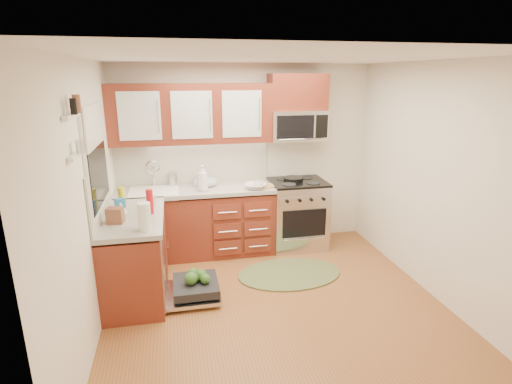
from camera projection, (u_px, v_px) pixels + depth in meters
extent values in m
plane|color=brown|center=(275.00, 303.00, 4.27)|extent=(3.50, 3.50, 0.00)
plane|color=white|center=(279.00, 57.00, 3.57)|extent=(3.50, 3.50, 0.00)
cube|color=silver|center=(245.00, 157.00, 5.56)|extent=(3.50, 0.04, 2.50)
cube|color=silver|center=(355.00, 275.00, 2.27)|extent=(3.50, 0.04, 2.50)
cube|color=silver|center=(88.00, 203.00, 3.57)|extent=(0.04, 3.50, 2.50)
cube|color=silver|center=(435.00, 182.00, 4.26)|extent=(0.04, 3.50, 2.50)
cube|color=#5C2014|center=(197.00, 224.00, 5.37)|extent=(2.05, 0.60, 0.85)
cube|color=#5C2014|center=(135.00, 258.00, 4.36)|extent=(0.60, 1.25, 0.85)
cube|color=#A5A097|center=(195.00, 190.00, 5.22)|extent=(2.07, 0.64, 0.05)
cube|color=#A5A097|center=(133.00, 217.00, 4.22)|extent=(0.64, 1.27, 0.05)
cube|color=beige|center=(193.00, 162.00, 5.42)|extent=(2.05, 0.02, 0.57)
cube|color=beige|center=(100.00, 191.00, 4.08)|extent=(0.02, 1.25, 0.57)
cube|color=#5C2014|center=(297.00, 92.00, 5.28)|extent=(0.76, 0.35, 0.47)
cube|color=white|center=(95.00, 125.00, 3.87)|extent=(0.02, 0.96, 0.40)
cube|color=white|center=(71.00, 116.00, 3.02)|extent=(0.04, 0.40, 0.03)
cube|color=white|center=(76.00, 155.00, 3.11)|extent=(0.04, 0.40, 0.03)
cylinder|color=black|center=(293.00, 179.00, 5.49)|extent=(0.28, 0.28, 0.05)
cylinder|color=silver|center=(200.00, 182.00, 5.32)|extent=(0.25, 0.25, 0.11)
cube|color=tan|center=(265.00, 187.00, 5.26)|extent=(0.35, 0.29, 0.02)
cylinder|color=silver|center=(173.00, 179.00, 5.33)|extent=(0.13, 0.13, 0.18)
cylinder|color=white|center=(144.00, 217.00, 3.78)|extent=(0.17, 0.17, 0.27)
cylinder|color=yellow|center=(122.00, 198.00, 4.42)|extent=(0.09, 0.09, 0.23)
cylinder|color=red|center=(150.00, 202.00, 4.23)|extent=(0.08, 0.08, 0.27)
cube|color=brown|center=(115.00, 215.00, 3.97)|extent=(0.18, 0.14, 0.16)
cube|color=#2676B4|center=(120.00, 206.00, 4.24)|extent=(0.12, 0.09, 0.17)
imported|color=#999999|center=(255.00, 186.00, 5.19)|extent=(0.34, 0.34, 0.07)
imported|color=#999999|center=(208.00, 183.00, 5.32)|extent=(0.32, 0.32, 0.08)
imported|color=#999999|center=(258.00, 185.00, 5.18)|extent=(0.16, 0.16, 0.11)
imported|color=#999999|center=(203.00, 178.00, 5.05)|extent=(0.15, 0.15, 0.34)
imported|color=#999999|center=(151.00, 197.00, 4.51)|extent=(0.10, 0.10, 0.19)
imported|color=#999999|center=(121.00, 211.00, 4.11)|extent=(0.14, 0.14, 0.16)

